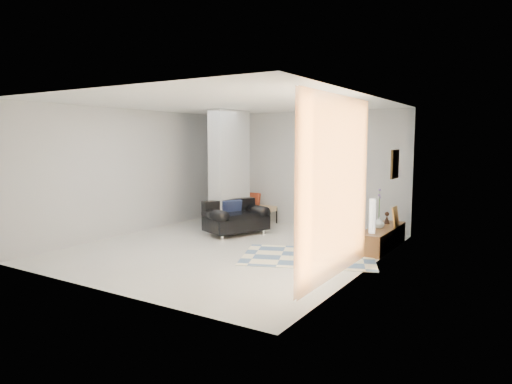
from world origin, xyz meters
The scene contains 17 objects.
floor centered at (0.00, 0.00, 0.00)m, with size 6.00×6.00×0.00m, color silver.
ceiling centered at (0.00, 0.00, 2.80)m, with size 6.00×6.00×0.00m, color white.
wall_back centered at (0.00, 3.00, 1.40)m, with size 6.00×6.00×0.00m, color #B3B6B8.
wall_front centered at (0.00, -3.00, 1.40)m, with size 6.00×6.00×0.00m, color #B3B6B8.
wall_left centered at (-2.75, 0.00, 1.40)m, with size 6.00×6.00×0.00m, color #B3B6B8.
wall_right centered at (2.75, 0.00, 1.40)m, with size 6.00×6.00×0.00m, color #B3B6B8.
partition_column centered at (-1.10, 1.60, 1.40)m, with size 0.35×1.20×2.80m, color #9FA4A6.
hallway_door centered at (-2.10, 2.96, 1.02)m, with size 0.85×0.06×2.04m, color white.
curtain centered at (2.67, -1.15, 1.45)m, with size 2.55×2.55×0.00m, color #FF9943.
wall_art centered at (2.72, 1.62, 1.65)m, with size 0.04×0.45×0.55m, color #37240F.
media_console centered at (2.52, 1.63, 0.20)m, with size 0.45×1.81×0.80m.
loveseat centered at (-0.70, 1.22, 0.37)m, with size 1.25×1.55×0.76m.
daybed centered at (-1.42, 2.63, 0.42)m, with size 1.76×0.87×0.77m.
area_rug centered at (1.60, 0.20, 0.01)m, with size 2.35×1.57×0.01m, color beige.
cylinder_lamp centered at (2.50, 1.03, 0.72)m, with size 0.12×0.12×0.63m, color white.
bronze_figurine centered at (2.47, 2.10, 0.52)m, with size 0.12×0.12×0.24m, color black, non-canonical shape.
vase centered at (2.47, 1.54, 0.51)m, with size 0.21×0.21×0.22m, color white.
Camera 1 is at (5.04, -7.14, 2.10)m, focal length 32.00 mm.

